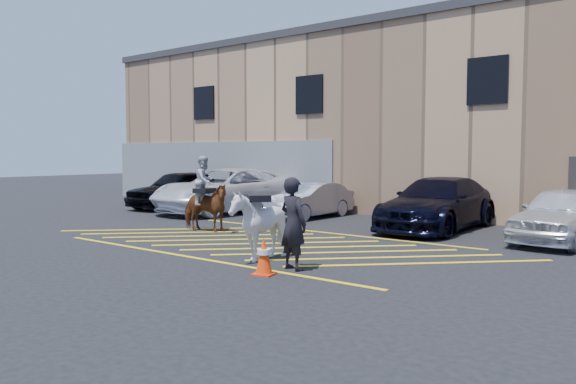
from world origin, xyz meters
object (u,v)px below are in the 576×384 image
Objects in this scene: car_white_pickup at (227,190)px; car_blue_suv at (438,204)px; saddled_white at (259,225)px; handler at (293,224)px; car_silver_sedan at (310,200)px; car_white_suv at (563,215)px; mounted_bay at (205,201)px; traffic_cone at (264,256)px; car_black_suv at (179,189)px.

car_blue_suv is (8.42, 0.45, -0.07)m from car_white_pickup.
saddled_white is at bearing -98.14° from car_blue_suv.
car_silver_sedan is at bearing -44.58° from handler.
saddled_white reaches higher than car_silver_sedan.
car_white_suv is (11.99, 0.02, -0.13)m from car_white_pickup.
mounted_bay is 6.21m from traffic_cone.
mounted_bay reaches higher than car_white_suv.
car_white_pickup reaches higher than car_blue_suv.
car_blue_suv is 8.08m from traffic_cone.
car_silver_sedan is (6.47, 0.41, -0.17)m from car_black_suv.
mounted_bay is (-5.34, 2.66, -0.02)m from handler.
traffic_cone is at bearing 89.90° from handler.
car_black_suv is at bearing -175.19° from car_silver_sedan.
mounted_bay is at bearing -47.48° from car_white_pickup.
car_silver_sedan is at bearing 179.51° from car_blue_suv.
saddled_white is 2.52× the size of traffic_cone.
mounted_bay reaches higher than car_black_suv.
car_silver_sedan is at bearing 120.81° from traffic_cone.
car_blue_suv reaches higher than saddled_white.
car_black_suv is at bearing -178.39° from car_blue_suv.
traffic_cone is (5.19, -3.37, -0.53)m from mounted_bay.
car_silver_sedan is (3.63, 0.45, -0.23)m from car_white_pickup.
car_black_suv is 0.76× the size of car_white_pickup.
mounted_bay is (6.09, -4.28, 0.10)m from car_black_suv.
traffic_cone is (-0.15, -0.71, -0.55)m from handler.
saddled_white is 1.43m from traffic_cone.
car_blue_suv is 2.42× the size of mounted_bay.
car_white_pickup is 8.41× the size of traffic_cone.
car_white_suv is 9.73m from mounted_bay.
car_white_pickup is 11.02m from handler.
saddled_white is at bearing 135.17° from traffic_cone.
car_white_pickup is 2.77× the size of mounted_bay.
car_white_suv is 1.91× the size of mounted_bay.
car_white_suv reaches higher than traffic_cone.
car_blue_suv is at bearing 1.76° from car_black_suv.
handler is at bearing -12.80° from saddled_white.
handler reaches higher than car_blue_suv.
traffic_cone is (4.81, -8.07, -0.26)m from car_silver_sedan.
car_white_suv is 8.43m from traffic_cone.
car_blue_suv is at bearing 82.33° from saddled_white.
traffic_cone is (0.02, -8.07, -0.42)m from car_blue_suv.
mounted_bay reaches higher than handler.
saddled_white reaches higher than traffic_cone.
traffic_cone is (8.44, -7.62, -0.49)m from car_white_pickup.
car_white_pickup is (2.84, -0.04, 0.06)m from car_black_suv.
car_white_pickup is 10.00m from saddled_white.
car_white_suv is at bearing 26.03° from mounted_bay.
saddled_white is at bearing -119.01° from car_white_suv.
mounted_bay reaches higher than car_white_pickup.
car_white_suv is (14.83, -0.02, -0.07)m from car_black_suv.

